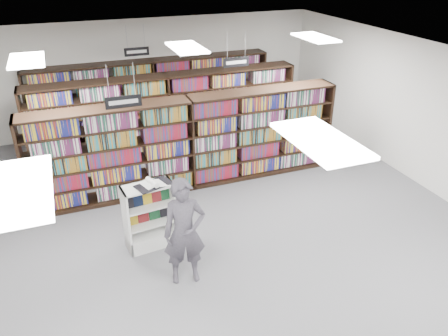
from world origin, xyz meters
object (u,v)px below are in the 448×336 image
object	(u,v)px
endcap_display	(150,223)
shopper	(185,232)
open_book	(153,184)
bookshelf_row_near	(190,143)

from	to	relation	value
endcap_display	shopper	xyz separation A→B (m)	(0.34, -1.16, 0.49)
endcap_display	shopper	world-z (taller)	shopper
shopper	endcap_display	bearing A→B (deg)	115.22
open_book	endcap_display	bearing A→B (deg)	132.57
bookshelf_row_near	shopper	size ratio (longest dim) A/B	3.74
endcap_display	open_book	bearing A→B (deg)	-34.66
open_book	shopper	world-z (taller)	shopper
bookshelf_row_near	open_book	xyz separation A→B (m)	(-1.27, -1.97, 0.25)
open_book	shopper	xyz separation A→B (m)	(0.23, -1.10, -0.36)
bookshelf_row_near	shopper	world-z (taller)	bookshelf_row_near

